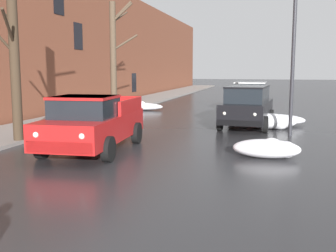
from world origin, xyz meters
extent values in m
cube|color=gray|center=(-5.99, 18.00, 0.06)|extent=(3.14, 80.00, 0.12)
cube|color=brown|center=(-8.06, 18.00, 4.28)|extent=(0.60, 80.00, 8.55)
cube|color=black|center=(-7.77, 31.14, 1.37)|extent=(0.08, 1.10, 1.60)
cube|color=black|center=(-7.77, 20.86, 4.51)|extent=(0.08, 1.10, 1.60)
cube|color=black|center=(-7.77, 18.62, 6.31)|extent=(0.08, 1.10, 1.60)
ellipsoid|color=white|center=(3.96, 16.84, 0.25)|extent=(2.69, 1.45, 0.49)
ellipsoid|color=white|center=(3.88, 16.78, 0.26)|extent=(0.61, 0.51, 0.51)
ellipsoid|color=white|center=(4.52, 16.86, 0.23)|extent=(0.55, 0.46, 0.46)
ellipsoid|color=white|center=(3.69, 9.62, 0.27)|extent=(1.93, 0.97, 0.53)
ellipsoid|color=white|center=(4.23, 9.72, 0.24)|extent=(0.58, 0.49, 0.49)
ellipsoid|color=white|center=(3.83, 9.79, 0.28)|extent=(0.67, 0.56, 0.56)
ellipsoid|color=white|center=(-4.12, 21.69, 0.23)|extent=(2.91, 0.98, 0.47)
ellipsoid|color=white|center=(-4.90, 21.56, 0.29)|extent=(0.69, 0.57, 0.57)
ellipsoid|color=white|center=(-4.02, 21.51, 0.30)|extent=(0.71, 0.60, 0.60)
ellipsoid|color=white|center=(3.64, 15.54, 0.33)|extent=(2.45, 1.09, 0.66)
ellipsoid|color=white|center=(4.17, 15.42, 0.32)|extent=(0.77, 0.65, 0.65)
ellipsoid|color=white|center=(4.13, 15.74, 0.26)|extent=(0.61, 0.51, 0.51)
cylinder|color=#382B1E|center=(-4.62, 9.84, 3.08)|extent=(0.33, 0.33, 6.16)
cylinder|color=#382B1E|center=(-4.31, 9.16, 3.85)|extent=(0.71, 1.44, 1.01)
cylinder|color=#382B1E|center=(-4.97, 10.14, 3.90)|extent=(0.87, 0.76, 1.13)
cylinder|color=#4C3D2D|center=(-4.62, 18.65, 3.05)|extent=(0.34, 0.34, 6.10)
cylinder|color=#4C3D2D|center=(-4.22, 18.99, 5.64)|extent=(0.93, 0.81, 1.12)
cylinder|color=#4C3D2D|center=(-4.56, 19.61, 5.41)|extent=(0.21, 1.96, 0.85)
cylinder|color=#4C3D2D|center=(-4.07, 18.68, 5.53)|extent=(1.17, 0.19, 1.02)
cylinder|color=#4C3D2D|center=(-4.20, 19.42, 4.00)|extent=(0.97, 1.64, 0.99)
cube|color=red|center=(-1.60, 9.39, 0.74)|extent=(2.21, 4.95, 0.76)
cube|color=black|center=(-1.57, 8.71, 1.44)|extent=(1.79, 1.64, 0.64)
cube|color=red|center=(-1.57, 8.71, 1.72)|extent=(1.84, 1.69, 0.08)
cube|color=red|center=(-0.74, 10.41, 1.34)|extent=(0.23, 2.33, 0.44)
cube|color=red|center=(-2.58, 10.31, 1.34)|extent=(0.23, 2.33, 0.44)
cube|color=red|center=(-1.74, 11.76, 1.34)|extent=(1.85, 0.20, 0.44)
cube|color=#B7B7BC|center=(-1.47, 7.03, 0.54)|extent=(1.85, 0.22, 0.32)
sphere|color=white|center=(-0.84, 7.03, 0.86)|extent=(0.16, 0.16, 0.16)
sphere|color=white|center=(-2.10, 6.96, 0.86)|extent=(0.16, 0.16, 0.16)
cylinder|color=black|center=(-0.53, 8.00, 0.36)|extent=(0.26, 0.73, 0.72)
cylinder|color=black|center=(-2.51, 7.88, 0.36)|extent=(0.26, 0.73, 0.72)
cylinder|color=black|center=(-0.69, 10.90, 0.36)|extent=(0.26, 0.73, 0.72)
cylinder|color=black|center=(-2.67, 10.79, 0.36)|extent=(0.26, 0.73, 0.72)
cube|color=black|center=(2.77, 15.76, 0.74)|extent=(2.15, 4.56, 0.80)
cube|color=black|center=(2.77, 15.80, 1.48)|extent=(1.79, 3.22, 0.68)
cube|color=black|center=(2.77, 15.80, 1.79)|extent=(1.83, 3.28, 0.06)
cube|color=black|center=(2.60, 13.60, 0.46)|extent=(1.77, 0.26, 0.22)
cube|color=black|center=(2.94, 17.92, 0.46)|extent=(1.77, 0.26, 0.22)
cylinder|color=black|center=(3.58, 14.32, 0.34)|extent=(0.23, 0.69, 0.68)
cylinder|color=black|center=(1.74, 14.46, 0.34)|extent=(0.23, 0.69, 0.68)
cylinder|color=black|center=(3.80, 17.06, 0.34)|extent=(0.23, 0.69, 0.68)
cylinder|color=black|center=(1.96, 17.20, 0.34)|extent=(0.23, 0.69, 0.68)
sphere|color=silver|center=(3.18, 13.52, 0.82)|extent=(0.14, 0.14, 0.14)
sphere|color=silver|center=(2.01, 13.62, 0.82)|extent=(0.14, 0.14, 0.14)
cube|color=silver|center=(2.62, 21.49, 0.74)|extent=(1.95, 4.25, 0.80)
cube|color=black|center=(2.62, 21.54, 1.48)|extent=(1.67, 2.98, 0.68)
cube|color=silver|center=(2.62, 21.54, 1.79)|extent=(1.71, 3.04, 0.06)
cube|color=slate|center=(2.59, 19.43, 0.46)|extent=(1.85, 0.15, 0.22)
cube|color=slate|center=(2.65, 23.56, 0.46)|extent=(1.85, 0.15, 0.22)
cylinder|color=black|center=(3.56, 20.17, 0.34)|extent=(0.19, 0.68, 0.68)
cylinder|color=black|center=(1.63, 20.20, 0.34)|extent=(0.19, 0.68, 0.68)
cylinder|color=black|center=(3.60, 22.79, 0.34)|extent=(0.19, 0.68, 0.68)
cylinder|color=black|center=(1.67, 22.82, 0.34)|extent=(0.19, 0.68, 0.68)
sphere|color=silver|center=(3.20, 19.39, 0.82)|extent=(0.14, 0.14, 0.14)
sphere|color=silver|center=(1.97, 19.41, 0.82)|extent=(0.14, 0.14, 0.14)
cube|color=red|center=(2.22, 28.46, 0.60)|extent=(1.87, 4.38, 0.60)
cube|color=black|center=(2.22, 28.68, 1.16)|extent=(1.56, 2.30, 0.52)
cube|color=red|center=(2.22, 28.68, 1.39)|extent=(1.60, 2.34, 0.06)
cube|color=#520B0B|center=(2.15, 26.35, 0.42)|extent=(1.70, 0.18, 0.22)
cube|color=#520B0B|center=(2.29, 30.57, 0.42)|extent=(1.70, 0.18, 0.22)
cylinder|color=black|center=(3.06, 27.09, 0.30)|extent=(0.20, 0.61, 0.60)
cylinder|color=black|center=(1.29, 27.15, 0.30)|extent=(0.20, 0.61, 0.60)
cylinder|color=black|center=(3.15, 29.77, 0.30)|extent=(0.20, 0.61, 0.60)
cylinder|color=black|center=(1.38, 29.83, 0.30)|extent=(0.20, 0.61, 0.60)
sphere|color=silver|center=(2.71, 26.30, 0.68)|extent=(0.14, 0.14, 0.14)
sphere|color=silver|center=(1.58, 26.34, 0.68)|extent=(0.14, 0.14, 0.14)
cube|color=navy|center=(2.34, 35.36, 0.60)|extent=(1.85, 4.41, 0.60)
cube|color=black|center=(2.35, 35.58, 1.16)|extent=(1.53, 2.32, 0.52)
cube|color=navy|center=(2.35, 35.58, 1.39)|extent=(1.56, 2.36, 0.06)
cube|color=black|center=(2.25, 33.24, 0.42)|extent=(1.64, 0.19, 0.22)
cube|color=black|center=(2.43, 37.48, 0.42)|extent=(1.64, 0.19, 0.22)
cylinder|color=black|center=(3.14, 33.98, 0.30)|extent=(0.20, 0.61, 0.60)
cylinder|color=black|center=(1.43, 34.05, 0.30)|extent=(0.20, 0.61, 0.60)
cylinder|color=black|center=(3.25, 36.67, 0.30)|extent=(0.20, 0.61, 0.60)
cylinder|color=black|center=(1.54, 36.74, 0.30)|extent=(0.20, 0.61, 0.60)
sphere|color=silver|center=(2.79, 33.19, 0.68)|extent=(0.14, 0.14, 0.14)
sphere|color=silver|center=(1.71, 33.23, 0.68)|extent=(0.14, 0.14, 0.14)
cylinder|color=#28282D|center=(4.51, 13.76, 2.57)|extent=(0.14, 0.14, 5.14)
camera|label=1|loc=(3.77, -2.25, 2.55)|focal=43.48mm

